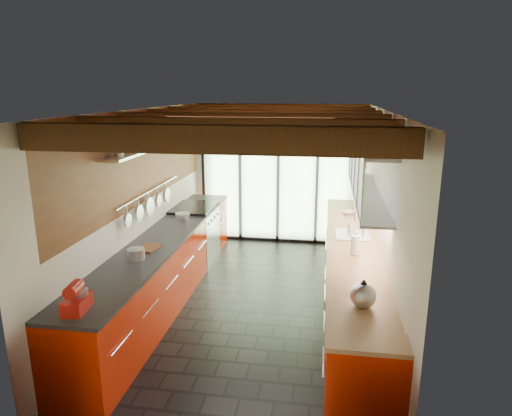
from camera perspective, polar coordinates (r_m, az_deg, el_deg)
name	(u,v)px	position (r m, az deg, el deg)	size (l,w,h in m)	color
ground	(256,303)	(6.41, -0.05, -11.81)	(5.50, 5.50, 0.00)	black
room_shell	(256,186)	(5.86, -0.05, 2.82)	(5.50, 5.50, 5.50)	silver
ceiling_beams	(260,120)	(6.12, 0.51, 10.97)	(3.14, 5.06, 4.90)	#593316
glass_door	(278,156)	(8.49, 2.81, 6.53)	(2.95, 0.10, 2.90)	#C6EAAD
left_counter	(165,266)	(6.52, -11.27, -7.18)	(0.68, 5.00, 0.92)	#B81C02
range_stove	(195,234)	(7.81, -7.66, -3.27)	(0.66, 0.90, 0.97)	silver
right_counter	(352,278)	(6.16, 11.87, -8.54)	(0.68, 5.00, 0.92)	#B81C02
sink_assembly	(353,232)	(6.37, 12.06, -3.00)	(0.45, 0.52, 0.43)	silver
upper_cabinets_right	(369,169)	(6.07, 13.90, 4.70)	(0.34, 3.00, 3.00)	silver
left_wall_fixtures	(151,166)	(6.39, -12.96, 5.18)	(0.28, 2.60, 0.96)	silver
stand_mixer	(77,299)	(4.46, -21.49, -10.56)	(0.21, 0.33, 0.28)	#AD150D
pot_large	(136,254)	(5.54, -14.75, -5.58)	(0.20, 0.20, 0.13)	silver
pot_small	(183,216)	(7.11, -9.15, -0.98)	(0.22, 0.22, 0.09)	silver
cutting_board	(148,248)	(5.86, -13.35, -4.89)	(0.23, 0.33, 0.03)	brown
kettle	(363,294)	(4.34, 13.25, -10.42)	(0.25, 0.30, 0.28)	silver
paper_towel	(355,245)	(5.62, 12.29, -4.55)	(0.12, 0.12, 0.28)	white
soap_bottle	(352,226)	(6.50, 11.86, -2.17)	(0.08, 0.08, 0.18)	silver
bowl	(349,213)	(7.42, 11.52, -0.57)	(0.20, 0.20, 0.05)	silver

